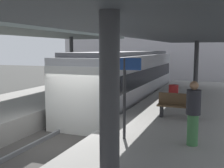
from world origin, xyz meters
TOP-DOWN VIEW (x-y plane):
  - ground_plane at (0.00, 0.00)m, footprint 80.00×80.00m
  - platform_right at (3.80, 0.00)m, footprint 4.40×28.00m
  - track_ballast at (0.00, 0.00)m, footprint 3.20×28.00m
  - rail_near_side at (-0.72, 0.00)m, footprint 0.08×28.00m
  - rail_far_side at (0.72, 0.00)m, footprint 0.08×28.00m
  - commuter_train at (0.00, 7.56)m, footprint 2.78×12.78m
  - canopy_right at (3.80, 1.40)m, footprint 4.18×21.00m
  - platform_bench at (3.64, 2.09)m, footprint 1.40×0.41m
  - platform_sign at (2.63, -0.87)m, footprint 0.90×0.08m
  - litter_bin at (3.05, 4.99)m, footprint 0.44×0.44m
  - passenger_near_bench at (4.41, -0.72)m, footprint 0.36×0.36m
  - station_building_backdrop at (-0.77, 20.00)m, footprint 18.00×6.00m

SIDE VIEW (x-z plane):
  - ground_plane at x=0.00m, z-range 0.00..0.00m
  - track_ballast at x=0.00m, z-range 0.00..0.20m
  - rail_near_side at x=-0.72m, z-range 0.20..0.34m
  - rail_far_side at x=0.72m, z-range 0.20..0.34m
  - platform_right at x=3.80m, z-range 0.00..1.00m
  - litter_bin at x=3.05m, z-range 1.00..1.80m
  - platform_bench at x=3.64m, z-range 1.03..1.89m
  - commuter_train at x=0.00m, z-range 0.18..3.28m
  - passenger_near_bench at x=4.41m, z-range 1.03..2.68m
  - platform_sign at x=2.63m, z-range 1.52..3.73m
  - canopy_right at x=3.80m, z-range 2.40..5.44m
  - station_building_backdrop at x=-0.77m, z-range 0.00..11.00m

